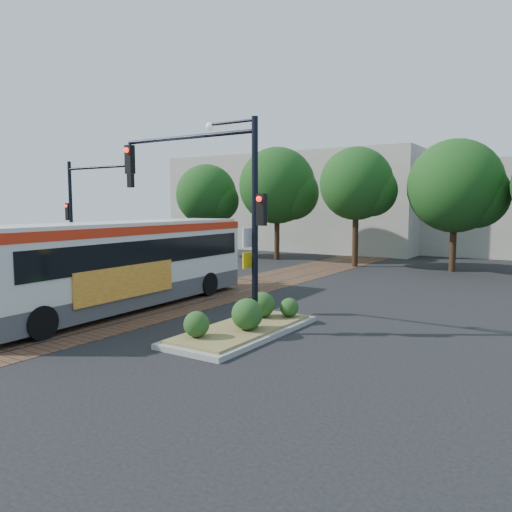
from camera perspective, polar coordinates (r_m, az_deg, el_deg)
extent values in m
plane|color=black|center=(18.48, -12.21, -5.99)|extent=(120.00, 120.00, 0.00)
cube|color=brown|center=(21.43, -4.61, -4.23)|extent=(3.60, 40.00, 0.01)
cube|color=slate|center=(21.89, -6.17, -4.01)|extent=(0.06, 40.00, 0.01)
cube|color=slate|center=(20.99, -2.98, -4.41)|extent=(0.06, 40.00, 0.01)
cylinder|color=#382314|center=(36.79, -5.64, 2.19)|extent=(0.36, 0.36, 2.86)
sphere|color=#133A12|center=(36.72, -5.69, 6.99)|extent=(4.40, 4.40, 4.40)
cylinder|color=#382314|center=(34.33, 2.41, 2.18)|extent=(0.36, 0.36, 3.12)
sphere|color=#133A12|center=(34.28, 2.43, 8.05)|extent=(5.20, 5.20, 5.20)
cylinder|color=#382314|center=(30.97, 11.27, 1.92)|extent=(0.36, 0.36, 3.39)
sphere|color=#133A12|center=(30.93, 11.39, 8.11)|extent=(4.40, 4.40, 4.40)
cylinder|color=#382314|center=(30.20, 21.57, 1.03)|extent=(0.36, 0.36, 2.86)
sphere|color=#133A12|center=(30.13, 21.82, 7.44)|extent=(5.20, 5.20, 5.20)
cube|color=#ADA899|center=(45.77, 5.76, 6.12)|extent=(22.00, 12.00, 8.00)
cube|color=#494A4C|center=(18.70, -15.07, -4.24)|extent=(2.94, 11.82, 0.68)
cube|color=silver|center=(18.52, -15.17, -0.37)|extent=(2.96, 11.82, 1.86)
cube|color=black|center=(18.70, -14.56, 0.61)|extent=(2.97, 10.65, 0.88)
cube|color=red|center=(18.44, -15.26, 2.95)|extent=(3.00, 11.82, 0.29)
cube|color=silver|center=(18.43, -15.28, 3.56)|extent=(2.87, 11.42, 0.14)
cube|color=orange|center=(17.02, -14.47, -2.87)|extent=(0.25, 4.39, 1.07)
cylinder|color=black|center=(15.20, -23.45, -7.02)|extent=(0.38, 0.99, 0.98)
cylinder|color=black|center=(22.14, -10.26, -2.72)|extent=(0.38, 0.99, 0.98)
cylinder|color=black|center=(20.76, -5.54, -3.22)|extent=(0.38, 0.99, 0.98)
cube|color=gray|center=(14.70, -1.55, -8.62)|extent=(2.20, 5.20, 0.15)
cube|color=olive|center=(14.67, -1.55, -8.18)|extent=(1.90, 4.80, 0.08)
sphere|color=#1E4719|center=(13.57, -6.82, -7.68)|extent=(0.70, 0.70, 0.70)
sphere|color=#1E4719|center=(14.23, -1.01, -6.59)|extent=(0.90, 0.90, 0.90)
sphere|color=#1E4719|center=(15.82, 0.72, -5.51)|extent=(0.80, 0.80, 0.80)
sphere|color=#1E4719|center=(15.92, 3.83, -5.82)|extent=(0.60, 0.60, 0.60)
cylinder|color=black|center=(14.24, -0.13, 3.71)|extent=(0.18, 0.18, 6.00)
cylinder|color=black|center=(15.87, -7.94, 13.28)|extent=(5.00, 0.12, 0.12)
cube|color=black|center=(17.53, -14.23, 10.64)|extent=(0.28, 0.22, 0.95)
sphere|color=#FF190C|center=(17.47, -14.59, 11.64)|extent=(0.18, 0.18, 0.18)
cube|color=black|center=(14.12, 0.62, 5.32)|extent=(0.26, 0.20, 0.90)
sphere|color=#FF190C|center=(14.01, 0.34, 6.54)|extent=(0.16, 0.16, 0.16)
cube|color=white|center=(14.26, -1.00, 2.11)|extent=(0.04, 0.45, 0.55)
cube|color=yellow|center=(14.32, -1.00, -0.49)|extent=(0.04, 0.45, 0.45)
cylinder|color=black|center=(14.88, -2.81, 15.01)|extent=(1.60, 0.08, 0.08)
sphere|color=silver|center=(15.34, -5.32, 14.52)|extent=(0.24, 0.24, 0.24)
cylinder|color=black|center=(27.93, -20.37, 3.94)|extent=(0.18, 0.18, 6.00)
cylinder|color=black|center=(26.22, -17.58, 9.62)|extent=(4.50, 0.12, 0.12)
cube|color=black|center=(24.50, -14.14, 8.71)|extent=(0.28, 0.22, 0.95)
sphere|color=#FF190C|center=(24.43, -14.40, 9.42)|extent=(0.18, 0.18, 0.18)
cube|color=black|center=(28.10, -20.67, 4.76)|extent=(0.26, 0.20, 0.90)
sphere|color=#FF190C|center=(28.02, -20.91, 5.36)|extent=(0.16, 0.16, 0.16)
imported|color=black|center=(29.68, -20.07, 0.10)|extent=(0.84, 0.80, 1.93)
imported|color=black|center=(33.45, -7.77, 0.45)|extent=(4.71, 2.70, 1.29)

